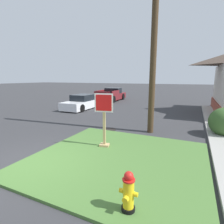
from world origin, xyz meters
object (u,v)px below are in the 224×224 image
at_px(parked_sedan_white, 82,103).
at_px(pickup_truck_maroon, 111,95).
at_px(fire_hydrant, 128,193).
at_px(stop_sign, 104,122).
at_px(utility_pole, 155,19).
at_px(manhole_cover, 109,129).

relative_size(parked_sedan_white, pickup_truck_maroon, 0.81).
bearing_deg(fire_hydrant, pickup_truck_maroon, 116.12).
xyz_separation_m(stop_sign, utility_pole, (1.15, 2.81, 4.22)).
distance_m(manhole_cover, utility_pole, 5.68).
xyz_separation_m(parked_sedan_white, utility_pole, (7.06, -4.38, 4.74)).
distance_m(fire_hydrant, manhole_cover, 5.98).
distance_m(parked_sedan_white, utility_pole, 9.56).
height_order(manhole_cover, parked_sedan_white, parked_sedan_white).
distance_m(parked_sedan_white, pickup_truck_maroon, 6.34).
xyz_separation_m(stop_sign, parked_sedan_white, (-5.91, 7.20, -0.52)).
bearing_deg(utility_pole, fire_hydrant, -81.45).
relative_size(stop_sign, pickup_truck_maroon, 0.40).
height_order(parked_sedan_white, pickup_truck_maroon, pickup_truck_maroon).
bearing_deg(utility_pole, stop_sign, -112.16).
height_order(fire_hydrant, manhole_cover, fire_hydrant).
bearing_deg(parked_sedan_white, stop_sign, -50.60).
distance_m(stop_sign, parked_sedan_white, 9.33).
bearing_deg(manhole_cover, stop_sign, -68.79).
bearing_deg(manhole_cover, fire_hydrant, -60.76).
distance_m(fire_hydrant, utility_pole, 7.47).
bearing_deg(fire_hydrant, utility_pole, 98.55).
xyz_separation_m(fire_hydrant, parked_sedan_white, (-7.91, 10.04, 0.07)).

